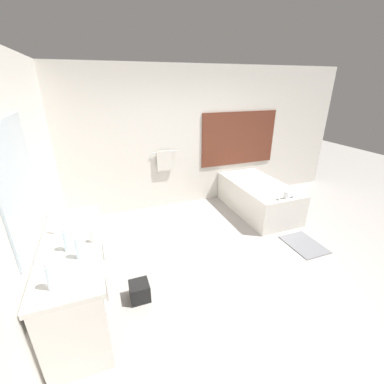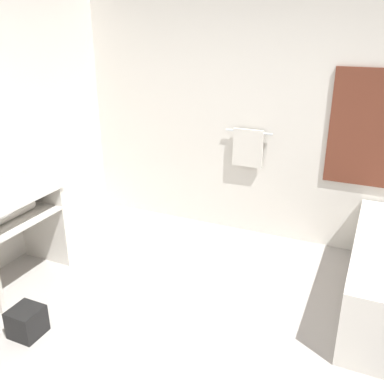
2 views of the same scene
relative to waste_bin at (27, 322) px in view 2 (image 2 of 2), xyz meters
name	(u,v)px [view 2 (image 2 of 2)]	position (x,y,z in m)	size (l,w,h in m)	color
ground_plane	(188,371)	(1.27, 0.16, -0.11)	(16.00, 16.00, 0.00)	#A8A39E
wall_back_with_blinds	(285,115)	(1.31, 2.38, 1.23)	(7.40, 0.13, 2.70)	silver
waste_bin	(27,322)	(0.00, 0.00, 0.00)	(0.23, 0.23, 0.22)	black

